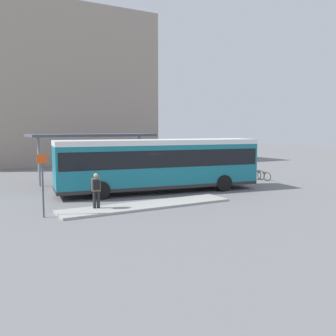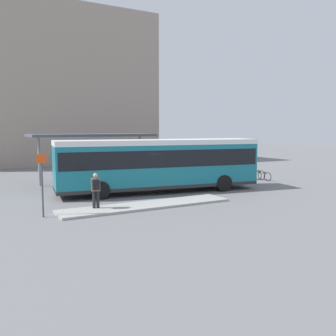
# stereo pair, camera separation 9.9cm
# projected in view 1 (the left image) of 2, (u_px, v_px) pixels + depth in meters

# --- Properties ---
(ground_plane) EXTENTS (120.00, 120.00, 0.00)m
(ground_plane) POSITION_uv_depth(u_px,v_px,m) (159.00, 192.00, 23.17)
(ground_plane) COLOR slate
(curb_island) EXTENTS (8.92, 1.80, 0.12)m
(curb_island) POSITION_uv_depth(u_px,v_px,m) (148.00, 205.00, 18.81)
(curb_island) COLOR #9E9E99
(curb_island) RESTS_ON ground_plane
(city_bus) EXTENTS (12.71, 4.34, 3.24)m
(city_bus) POSITION_uv_depth(u_px,v_px,m) (159.00, 162.00, 22.97)
(city_bus) COLOR #197284
(city_bus) RESTS_ON ground_plane
(pedestrian_waiting) EXTENTS (0.45, 0.49, 1.68)m
(pedestrian_waiting) POSITION_uv_depth(u_px,v_px,m) (96.00, 188.00, 17.74)
(pedestrian_waiting) COLOR #232328
(pedestrian_waiting) RESTS_ON curb_island
(bicycle_black) EXTENTS (0.48, 1.56, 0.68)m
(bicycle_black) POSITION_uv_depth(u_px,v_px,m) (262.00, 176.00, 28.27)
(bicycle_black) COLOR black
(bicycle_black) RESTS_ON ground_plane
(bicycle_green) EXTENTS (0.48, 1.72, 0.74)m
(bicycle_green) POSITION_uv_depth(u_px,v_px,m) (256.00, 174.00, 28.93)
(bicycle_green) COLOR black
(bicycle_green) RESTS_ON ground_plane
(station_shelter) EXTENTS (8.80, 3.23, 3.52)m
(station_shelter) POSITION_uv_depth(u_px,v_px,m) (92.00, 136.00, 26.84)
(station_shelter) COLOR #4C515B
(station_shelter) RESTS_ON ground_plane
(platform_sign) EXTENTS (0.44, 0.08, 2.80)m
(platform_sign) POSITION_uv_depth(u_px,v_px,m) (43.00, 183.00, 16.36)
(platform_sign) COLOR #4C4C51
(platform_sign) RESTS_ON ground_plane
(station_building) EXTENTS (23.91, 14.49, 17.02)m
(station_building) POSITION_uv_depth(u_px,v_px,m) (40.00, 89.00, 44.15)
(station_building) COLOR gray
(station_building) RESTS_ON ground_plane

